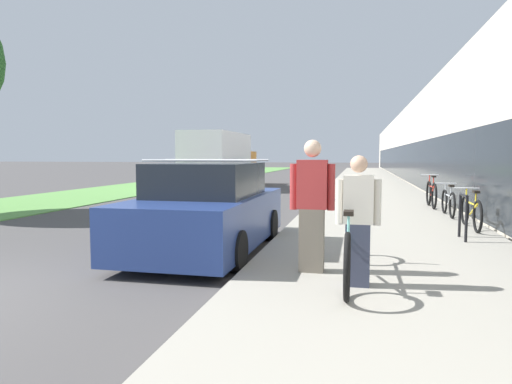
% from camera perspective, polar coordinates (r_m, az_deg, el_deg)
% --- Properties ---
extents(sidewalk_slab, '(4.28, 70.00, 0.11)m').
position_cam_1_polar(sidewalk_slab, '(24.94, 14.10, 0.73)').
color(sidewalk_slab, gray).
rests_on(sidewalk_slab, ground).
extents(storefront_facade, '(10.01, 70.00, 4.70)m').
position_cam_1_polar(storefront_facade, '(33.79, 26.15, 5.25)').
color(storefront_facade, beige).
rests_on(storefront_facade, ground).
extents(lawn_strip, '(4.62, 70.00, 0.03)m').
position_cam_1_polar(lawn_strip, '(30.99, -8.32, 1.46)').
color(lawn_strip, '#5B9347').
rests_on(lawn_strip, ground).
extents(tandem_bicycle, '(0.52, 2.73, 0.94)m').
position_cam_1_polar(tandem_bicycle, '(5.93, 11.57, -6.70)').
color(tandem_bicycle, black).
rests_on(tandem_bicycle, sidewalk_slab).
extents(person_rider, '(0.53, 0.21, 1.55)m').
position_cam_1_polar(person_rider, '(5.52, 12.62, -3.52)').
color(person_rider, '#33384C').
rests_on(person_rider, sidewalk_slab).
extents(person_bystander, '(0.60, 0.23, 1.75)m').
position_cam_1_polar(person_bystander, '(6.09, 7.02, -1.72)').
color(person_bystander, '#756B5B').
rests_on(person_bystander, sidewalk_slab).
extents(bike_rack_hoop, '(0.05, 0.60, 0.84)m').
position_cam_1_polar(bike_rack_hoop, '(9.23, 24.48, -2.28)').
color(bike_rack_hoop, black).
rests_on(bike_rack_hoop, sidewalk_slab).
extents(cruiser_bike_nearest, '(0.52, 1.81, 0.84)m').
position_cam_1_polar(cruiser_bike_nearest, '(10.69, 25.29, -2.25)').
color(cruiser_bike_nearest, black).
rests_on(cruiser_bike_nearest, sidewalk_slab).
extents(cruiser_bike_middle, '(0.52, 1.71, 0.83)m').
position_cam_1_polar(cruiser_bike_middle, '(12.70, 22.90, -1.19)').
color(cruiser_bike_middle, black).
rests_on(cruiser_bike_middle, sidewalk_slab).
extents(cruiser_bike_farthest, '(0.52, 1.82, 0.98)m').
position_cam_1_polar(cruiser_bike_farthest, '(14.65, 21.07, -0.21)').
color(cruiser_bike_farthest, black).
rests_on(cruiser_bike_farthest, sidewalk_slab).
extents(parked_sedan_curbside, '(1.96, 4.24, 1.60)m').
position_cam_1_polar(parked_sedan_curbside, '(7.93, -6.06, -2.39)').
color(parked_sedan_curbside, navy).
rests_on(parked_sedan_curbside, ground).
extents(moving_truck, '(2.27, 7.36, 2.82)m').
position_cam_1_polar(moving_truck, '(23.79, -4.43, 3.98)').
color(moving_truck, orange).
rests_on(moving_truck, ground).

